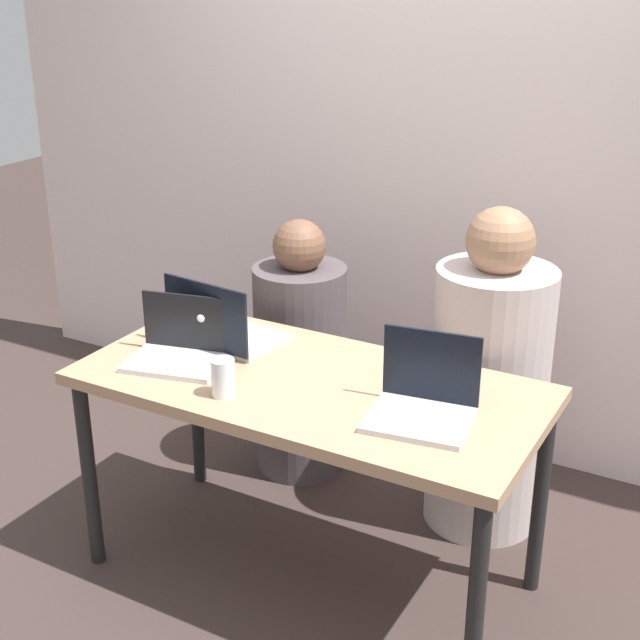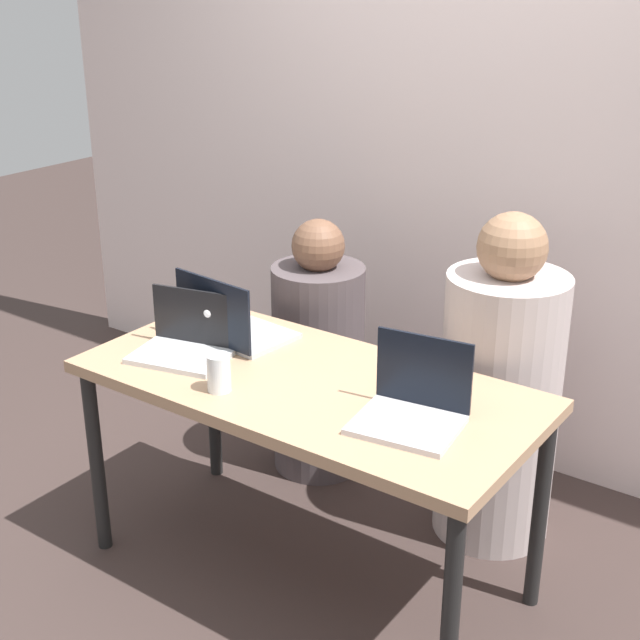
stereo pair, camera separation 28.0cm
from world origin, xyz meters
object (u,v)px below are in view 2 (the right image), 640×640
at_px(laptop_front_right, 413,405).
at_px(laptop_front_left, 185,342).
at_px(person_on_left, 318,361).
at_px(person_on_right, 499,398).
at_px(water_glass_left, 219,375).
at_px(laptop_back_left, 231,326).

bearing_deg(laptop_front_right, laptop_front_left, 174.55).
distance_m(person_on_left, laptop_front_left, 0.77).
xyz_separation_m(person_on_right, laptop_front_left, (-0.84, -0.70, 0.25)).
distance_m(laptop_front_left, water_glass_left, 0.30).
relative_size(person_on_right, laptop_front_right, 3.75).
distance_m(laptop_front_right, water_glass_left, 0.61).
bearing_deg(laptop_front_left, laptop_back_left, 63.95).
relative_size(person_on_left, laptop_back_left, 2.82).
bearing_deg(laptop_back_left, person_on_left, -85.21).
bearing_deg(water_glass_left, person_on_right, 55.57).
relative_size(laptop_back_left, laptop_front_right, 1.16).
distance_m(person_on_left, laptop_back_left, 0.61).
bearing_deg(laptop_back_left, person_on_right, -141.70).
height_order(person_on_right, laptop_front_right, person_on_right).
relative_size(person_on_left, laptop_front_right, 3.28).
xyz_separation_m(person_on_left, water_glass_left, (0.22, -0.83, 0.32)).
xyz_separation_m(laptop_front_right, water_glass_left, (-0.58, -0.17, -0.00)).
xyz_separation_m(person_on_left, person_on_right, (0.79, 0.00, 0.07)).
relative_size(person_on_right, water_glass_left, 10.20).
height_order(laptop_back_left, laptop_front_left, laptop_back_left).
bearing_deg(laptop_front_left, person_on_right, 26.58).
distance_m(laptop_back_left, laptop_front_right, 0.82).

